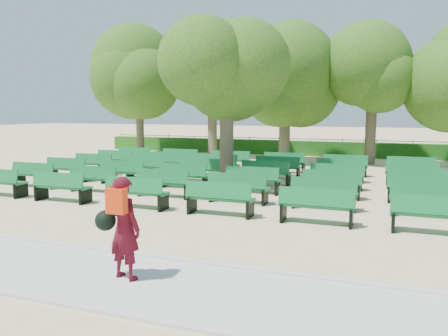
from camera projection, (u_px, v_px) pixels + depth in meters
name	position (u px, v px, depth m)	size (l,w,h in m)	color
ground	(211.00, 196.00, 14.63)	(120.00, 120.00, 0.00)	beige
paving	(58.00, 271.00, 7.74)	(30.00, 2.20, 0.06)	silver
curb	(97.00, 250.00, 8.81)	(30.00, 0.12, 0.10)	silver
hedge	(293.00, 148.00, 27.61)	(26.00, 0.70, 0.90)	#205D18
fence	(294.00, 154.00, 28.04)	(26.00, 0.10, 1.02)	black
tree_line	(279.00, 162.00, 23.94)	(21.80, 6.80, 7.04)	#35611A
bench_array	(261.00, 186.00, 15.91)	(1.89, 0.68, 1.18)	#136C33
tree_among	(227.00, 81.00, 15.75)	(4.07, 4.07, 5.74)	brown
person	(123.00, 226.00, 7.21)	(0.85, 0.55, 1.73)	#4A0A16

